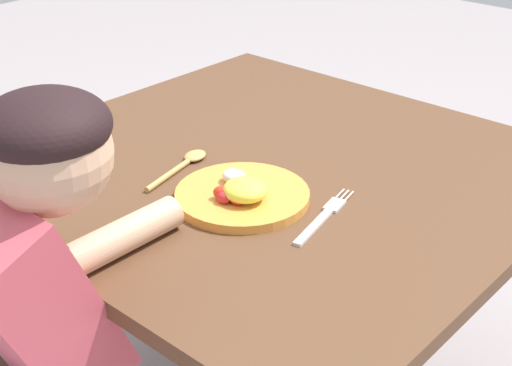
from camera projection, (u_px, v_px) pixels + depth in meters
dining_table at (269, 195)px, 1.49m from camera, size 1.03×1.00×0.66m
plate at (242, 194)px, 1.32m from camera, size 0.24×0.24×0.05m
fork at (324, 217)px, 1.27m from camera, size 0.06×0.21×0.01m
spoon at (185, 163)px, 1.45m from camera, size 0.07×0.19×0.01m
person at (41, 358)px, 1.12m from camera, size 0.18×0.41×0.96m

